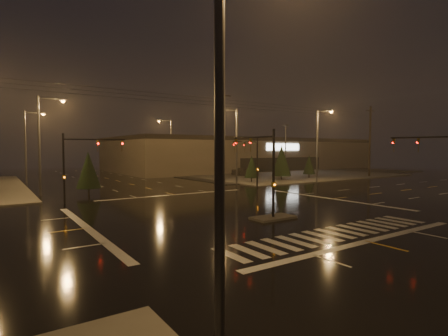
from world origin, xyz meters
The scene contains 25 objects.
ground centered at (0.00, 0.00, 0.00)m, with size 140.00×140.00×0.00m, color black.
sidewalk_ne centered at (30.00, 30.00, 0.06)m, with size 36.00×36.00×0.12m, color #47443F.
median_island centered at (0.00, -4.00, 0.07)m, with size 3.00×1.60×0.15m, color #47443F.
crosswalk centered at (0.00, -9.00, 0.01)m, with size 15.00×2.60×0.01m, color beige.
stop_bar_near centered at (0.00, -11.00, 0.01)m, with size 16.00×0.50×0.01m, color beige.
stop_bar_far centered at (0.00, 11.00, 0.01)m, with size 16.00×0.50×0.01m, color beige.
parking_lot centered at (35.00, 28.00, 0.04)m, with size 50.00×24.00×0.08m, color black.
retail_building centered at (35.00, 45.99, 3.84)m, with size 60.20×28.30×7.20m.
signal_mast_median centered at (0.00, -3.07, 3.75)m, with size 0.25×4.59×6.00m.
signal_mast_ne centered at (9.50, 10.14, 3.79)m, with size 4.84×1.86×6.00m.
signal_mast_nw centered at (-9.50, 10.14, 3.79)m, with size 4.84×1.86×6.00m.
signal_mast_se centered at (10.23, -9.75, 3.71)m, with size 1.55×3.87×6.00m.
streetlight_0 centered at (-11.18, -15.00, 5.80)m, with size 2.77×0.32×10.00m.
streetlight_1 centered at (-11.18, 18.00, 5.80)m, with size 2.77×0.32×10.00m.
streetlight_2 centered at (-11.18, 34.00, 5.80)m, with size 2.77×0.32×10.00m.
streetlight_3 centered at (11.18, 16.00, 5.80)m, with size 2.77×0.32×10.00m.
streetlight_4 centered at (11.18, 36.00, 5.80)m, with size 2.77×0.32×10.00m.
streetlight_6 centered at (22.00, 11.18, 5.80)m, with size 0.32×2.77×10.00m.
utility_pole_1 centered at (8.00, 14.00, 6.13)m, with size 2.20×0.32×12.00m.
utility_pole_2 centered at (38.00, 14.00, 6.13)m, with size 2.20×0.32×12.00m.
conifer_0 centered at (14.85, 17.02, 2.25)m, with size 1.99×1.99×3.80m.
conifer_1 centered at (20.75, 17.25, 2.99)m, with size 2.94×2.94×5.29m.
conifer_2 centered at (26.99, 17.47, 2.23)m, with size 1.97×1.97×3.77m.
conifer_3 centered at (-7.32, 15.83, 2.57)m, with size 2.40×2.40×4.45m.
car_parked centered at (21.06, 26.54, 0.81)m, with size 1.92×4.76×1.62m, color black.
Camera 1 is at (-15.68, -21.38, 4.62)m, focal length 28.00 mm.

